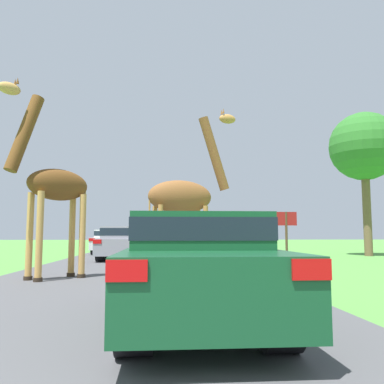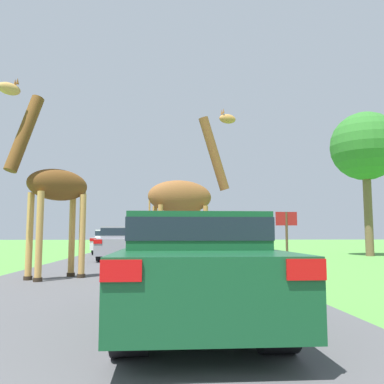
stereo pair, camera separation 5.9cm
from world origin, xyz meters
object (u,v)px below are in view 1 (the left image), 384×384
Objects in this scene: giraffe_near_road at (185,194)px; car_queue_right at (122,242)px; car_lead_maroon at (196,265)px; car_queue_left at (111,241)px; sign_post at (286,229)px; giraffe_companion at (52,185)px; tree_left_edge at (364,147)px.

car_queue_right is (-2.47, 6.55, -1.56)m from giraffe_near_road.
car_queue_right reaches higher than car_lead_maroon.
car_lead_maroon is at bearing -80.04° from car_queue_left.
giraffe_near_road reaches higher than car_lead_maroon.
giraffe_near_road reaches higher than car_queue_left.
car_lead_maroon is 8.48m from sign_post.
giraffe_companion reaches higher than sign_post.
car_queue_right is at bearing -51.23° from giraffe_companion.
car_queue_right is (1.07, 7.99, -1.62)m from giraffe_companion.
giraffe_companion reaches higher than car_lead_maroon.
giraffe_companion is at bearing -97.60° from car_queue_right.
giraffe_near_road is 7.17m from car_queue_right.
sign_post is at bearing -58.72° from car_queue_left.
tree_left_edge reaches higher than sign_post.
car_lead_maroon reaches higher than car_queue_left.
car_lead_maroon is 19.39m from car_queue_left.
giraffe_companion is at bearing -144.04° from tree_left_edge.
car_queue_left is (-3.63, 12.27, -1.60)m from giraffe_near_road.
tree_left_edge is (13.62, 9.88, 3.34)m from giraffe_companion.
car_queue_left is at bearing 164.38° from tree_left_edge.
car_queue_left is at bearing -43.25° from giraffe_companion.
sign_post reaches higher than car_queue_right.
sign_post is (6.95, -11.44, 0.55)m from car_queue_left.
car_lead_maroon is 13.56m from car_queue_right.
car_queue_left is (-3.35, 19.10, -0.01)m from car_lead_maroon.
car_queue_left is 13.40m from sign_post.
sign_post is at bearing -131.59° from tree_left_edge.
giraffe_companion reaches higher than car_queue_right.
giraffe_near_road is 13.58m from tree_left_edge.
tree_left_edge reaches higher than car_queue_right.
giraffe_companion is 7.31m from sign_post.
giraffe_companion reaches higher than car_queue_left.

